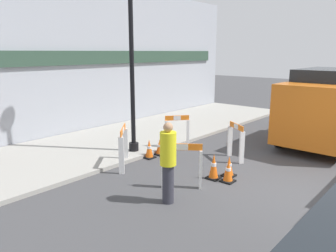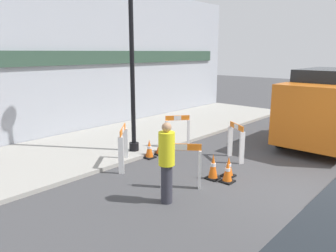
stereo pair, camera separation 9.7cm
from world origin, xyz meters
The scene contains 15 objects.
ground_plane centered at (0.00, 0.00, 0.00)m, with size 60.00×60.00×0.00m, color #424244.
sidewalk_slab centered at (0.00, 6.47, 0.05)m, with size 18.00×3.95×0.10m.
storefront_facade centered at (0.00, 8.52, 2.75)m, with size 18.00×0.22×5.50m.
streetlamp_post centered at (-0.65, 5.03, 4.14)m, with size 0.44×0.44×6.39m.
barricade_0 centered at (-1.68, 2.36, 0.57)m, with size 0.65×0.80×1.04m.
barricade_1 centered at (0.90, 2.46, 0.56)m, with size 0.54×0.73×1.05m.
barricade_2 centered at (0.57, 4.35, 0.58)m, with size 0.67×0.58×1.09m.
barricade_3 centered at (-1.64, 4.35, 0.61)m, with size 0.82×0.76×1.11m.
traffic_cone_0 centered at (-0.63, 4.40, 0.27)m, with size 0.30×0.30×0.55m.
traffic_cone_1 centered at (-0.74, 2.12, 0.30)m, with size 0.30×0.30×0.63m.
traffic_cone_2 centered at (-0.68, 1.75, 0.26)m, with size 0.30×0.30×0.54m.
traffic_cone_3 centered at (-0.36, 1.92, 0.24)m, with size 0.30×0.30×0.51m.
traffic_cone_4 centered at (-0.18, 4.40, 0.22)m, with size 0.30×0.30×0.47m.
person_worker centered at (-2.43, 2.10, 0.90)m, with size 0.45×0.45×1.68m.
work_van centered at (4.44, 1.00, 1.34)m, with size 4.84×2.20×2.48m.
Camera 1 is at (-7.11, -1.97, 3.02)m, focal length 35.00 mm.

